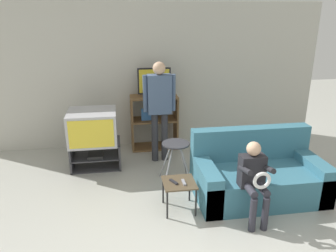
{
  "coord_description": "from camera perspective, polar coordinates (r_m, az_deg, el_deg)",
  "views": [
    {
      "loc": [
        -0.61,
        -2.27,
        2.4
      ],
      "look_at": [
        0.06,
        2.01,
        0.9
      ],
      "focal_mm": 35.0,
      "sensor_mm": 36.0,
      "label": 1
    }
  ],
  "objects": [
    {
      "name": "tv_stand",
      "position": [
        5.46,
        -12.43,
        -4.88
      ],
      "size": [
        0.79,
        0.48,
        0.44
      ],
      "color": "#38383D",
      "rests_on": "ground_plane"
    },
    {
      "name": "television_flat",
      "position": [
        5.84,
        -2.42,
        7.55
      ],
      "size": [
        0.59,
        0.2,
        0.5
      ],
      "color": "black",
      "rests_on": "media_shelf"
    },
    {
      "name": "person_standing_adult",
      "position": [
        5.33,
        -1.51,
        4.14
      ],
      "size": [
        0.53,
        0.2,
        1.68
      ],
      "color": "#2D2D33",
      "rests_on": "ground_plane"
    },
    {
      "name": "remote_control_white",
      "position": [
        4.14,
        2.76,
        -9.77
      ],
      "size": [
        0.04,
        0.14,
        0.02
      ],
      "primitive_type": "cube",
      "rotation": [
        0.0,
        0.0,
        0.02
      ],
      "color": "gray",
      "rests_on": "snack_table"
    },
    {
      "name": "television_main",
      "position": [
        5.29,
        -12.99,
        -0.13
      ],
      "size": [
        0.74,
        0.68,
        0.51
      ],
      "color": "#B2B2B7",
      "rests_on": "tv_stand"
    },
    {
      "name": "wall_back",
      "position": [
        6.08,
        -3.05,
        8.67
      ],
      "size": [
        6.4,
        0.06,
        2.6
      ],
      "color": "beige",
      "rests_on": "ground_plane"
    },
    {
      "name": "media_shelf",
      "position": [
        6.01,
        -2.44,
        0.75
      ],
      "size": [
        0.84,
        0.41,
        0.99
      ],
      "color": "brown",
      "rests_on": "ground_plane"
    },
    {
      "name": "folding_stool",
      "position": [
        4.76,
        1.36,
        -4.06
      ],
      "size": [
        0.45,
        0.44,
        0.63
      ],
      "color": "#99999E",
      "rests_on": "ground_plane"
    },
    {
      "name": "snack_table",
      "position": [
        4.19,
        1.94,
        -10.35
      ],
      "size": [
        0.41,
        0.41,
        0.39
      ],
      "color": "brown",
      "rests_on": "ground_plane"
    },
    {
      "name": "couch",
      "position": [
        4.69,
        15.23,
        -8.34
      ],
      "size": [
        1.7,
        0.92,
        0.88
      ],
      "color": "teal",
      "rests_on": "ground_plane"
    },
    {
      "name": "remote_control_black",
      "position": [
        4.14,
        1.0,
        -9.69
      ],
      "size": [
        0.1,
        0.14,
        0.02
      ],
      "primitive_type": "cube",
      "rotation": [
        0.0,
        0.0,
        0.48
      ],
      "color": "#232328",
      "rests_on": "snack_table"
    },
    {
      "name": "person_seated_child",
      "position": [
        4.01,
        14.77,
        -8.48
      ],
      "size": [
        0.33,
        0.43,
        0.99
      ],
      "color": "#2D2D38",
      "rests_on": "ground_plane"
    }
  ]
}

